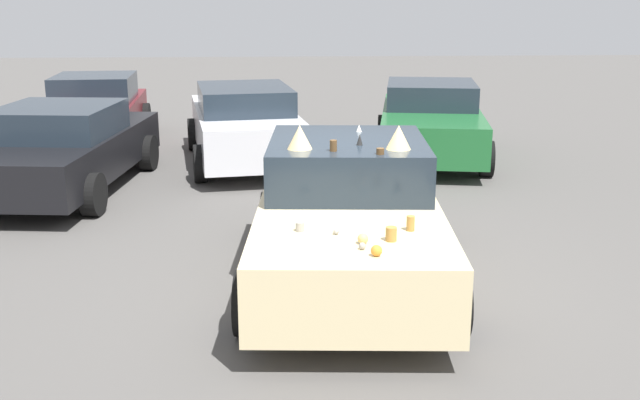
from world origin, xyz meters
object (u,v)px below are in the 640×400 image
Objects in this scene: parked_sedan_far_right at (94,111)px; parked_sedan_behind_left at (244,124)px; art_car_decorated at (348,213)px; parked_sedan_near_left at (63,148)px; parked_sedan_behind_right at (431,121)px.

parked_sedan_behind_left is at bearing 54.89° from parked_sedan_far_right.
parked_sedan_near_left is (4.02, 4.11, -0.05)m from art_car_decorated.
parked_sedan_behind_left is 3.67m from parked_sedan_far_right.
parked_sedan_behind_left is (-0.21, 3.47, 0.02)m from parked_sedan_behind_right.
parked_sedan_behind_right is (6.07, -2.12, -0.02)m from art_car_decorated.
parked_sedan_behind_right is 6.82m from parked_sedan_far_right.
parked_sedan_behind_left is at bearing -77.07° from parked_sedan_behind_right.
parked_sedan_near_left is at bearing 115.45° from parked_sedan_behind_left.
art_car_decorated is 8.96m from parked_sedan_far_right.
parked_sedan_near_left is (-2.05, 6.23, -0.02)m from parked_sedan_behind_right.
parked_sedan_behind_right is at bearing -65.60° from parked_sedan_near_left.
parked_sedan_far_right is at bearing 11.88° from parked_sedan_near_left.
art_car_decorated is 0.96× the size of parked_sedan_near_left.
parked_sedan_near_left is 1.08× the size of parked_sedan_far_right.
art_car_decorated is at bearing -175.31° from parked_sedan_behind_left.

